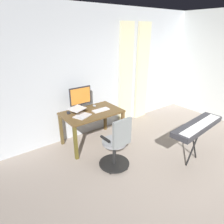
{
  "coord_description": "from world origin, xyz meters",
  "views": [
    {
      "loc": [
        2.62,
        1.11,
        2.32
      ],
      "look_at": [
        0.62,
        -1.56,
        0.91
      ],
      "focal_mm": 31.31,
      "sensor_mm": 36.0,
      "label": 1
    }
  ],
  "objects_px": {
    "computer_mouse": "(94,106)",
    "cell_phone_by_monitor": "(69,113)",
    "computer_keyboard": "(101,110)",
    "piano_keyboard": "(198,127)",
    "laptop": "(80,113)",
    "office_chair": "(117,145)",
    "computer_monitor": "(80,97)",
    "desk": "(92,116)"
  },
  "relations": [
    {
      "from": "computer_keyboard",
      "to": "cell_phone_by_monitor",
      "type": "relative_size",
      "value": 2.52
    },
    {
      "from": "computer_mouse",
      "to": "cell_phone_by_monitor",
      "type": "bearing_deg",
      "value": -0.57
    },
    {
      "from": "cell_phone_by_monitor",
      "to": "piano_keyboard",
      "type": "bearing_deg",
      "value": 147.73
    },
    {
      "from": "desk",
      "to": "computer_mouse",
      "type": "xyz_separation_m",
      "value": [
        -0.21,
        -0.22,
        0.12
      ]
    },
    {
      "from": "computer_keyboard",
      "to": "piano_keyboard",
      "type": "height_order",
      "value": "piano_keyboard"
    },
    {
      "from": "office_chair",
      "to": "computer_mouse",
      "type": "distance_m",
      "value": 1.29
    },
    {
      "from": "laptop",
      "to": "computer_mouse",
      "type": "xyz_separation_m",
      "value": [
        -0.49,
        -0.28,
        -0.04
      ]
    },
    {
      "from": "computer_keyboard",
      "to": "piano_keyboard",
      "type": "bearing_deg",
      "value": 119.91
    },
    {
      "from": "desk",
      "to": "piano_keyboard",
      "type": "relative_size",
      "value": 0.95
    },
    {
      "from": "computer_monitor",
      "to": "computer_mouse",
      "type": "bearing_deg",
      "value": 173.27
    },
    {
      "from": "desk",
      "to": "office_chair",
      "type": "bearing_deg",
      "value": 84.0
    },
    {
      "from": "office_chair",
      "to": "piano_keyboard",
      "type": "xyz_separation_m",
      "value": [
        -1.24,
        0.73,
        0.28
      ]
    },
    {
      "from": "office_chair",
      "to": "piano_keyboard",
      "type": "bearing_deg",
      "value": -32.31
    },
    {
      "from": "office_chair",
      "to": "computer_mouse",
      "type": "relative_size",
      "value": 10.03
    },
    {
      "from": "computer_keyboard",
      "to": "piano_keyboard",
      "type": "distance_m",
      "value": 1.9
    },
    {
      "from": "cell_phone_by_monitor",
      "to": "computer_mouse",
      "type": "bearing_deg",
      "value": -161.43
    },
    {
      "from": "computer_monitor",
      "to": "cell_phone_by_monitor",
      "type": "height_order",
      "value": "computer_monitor"
    },
    {
      "from": "office_chair",
      "to": "piano_keyboard",
      "type": "height_order",
      "value": "office_chair"
    },
    {
      "from": "desk",
      "to": "computer_mouse",
      "type": "distance_m",
      "value": 0.32
    },
    {
      "from": "computer_mouse",
      "to": "piano_keyboard",
      "type": "distance_m",
      "value": 2.15
    },
    {
      "from": "computer_monitor",
      "to": "laptop",
      "type": "height_order",
      "value": "computer_monitor"
    },
    {
      "from": "computer_keyboard",
      "to": "laptop",
      "type": "height_order",
      "value": "laptop"
    },
    {
      "from": "computer_mouse",
      "to": "laptop",
      "type": "bearing_deg",
      "value": 29.34
    },
    {
      "from": "computer_mouse",
      "to": "piano_keyboard",
      "type": "relative_size",
      "value": 0.08
    },
    {
      "from": "office_chair",
      "to": "cell_phone_by_monitor",
      "type": "height_order",
      "value": "office_chair"
    },
    {
      "from": "desk",
      "to": "laptop",
      "type": "height_order",
      "value": "laptop"
    },
    {
      "from": "computer_monitor",
      "to": "cell_phone_by_monitor",
      "type": "relative_size",
      "value": 3.4
    },
    {
      "from": "computer_keyboard",
      "to": "computer_mouse",
      "type": "relative_size",
      "value": 3.62
    },
    {
      "from": "desk",
      "to": "piano_keyboard",
      "type": "height_order",
      "value": "piano_keyboard"
    },
    {
      "from": "laptop",
      "to": "piano_keyboard",
      "type": "bearing_deg",
      "value": 107.58
    },
    {
      "from": "desk",
      "to": "office_chair",
      "type": "xyz_separation_m",
      "value": [
        0.1,
        0.99,
        -0.18
      ]
    },
    {
      "from": "desk",
      "to": "laptop",
      "type": "distance_m",
      "value": 0.33
    },
    {
      "from": "computer_monitor",
      "to": "cell_phone_by_monitor",
      "type": "distance_m",
      "value": 0.42
    },
    {
      "from": "computer_monitor",
      "to": "piano_keyboard",
      "type": "height_order",
      "value": "computer_monitor"
    },
    {
      "from": "laptop",
      "to": "computer_mouse",
      "type": "distance_m",
      "value": 0.57
    },
    {
      "from": "computer_monitor",
      "to": "piano_keyboard",
      "type": "distance_m",
      "value": 2.35
    },
    {
      "from": "laptop",
      "to": "computer_keyboard",
      "type": "bearing_deg",
      "value": 155.35
    },
    {
      "from": "piano_keyboard",
      "to": "desk",
      "type": "bearing_deg",
      "value": -61.48
    },
    {
      "from": "desk",
      "to": "computer_keyboard",
      "type": "xyz_separation_m",
      "value": [
        -0.19,
        0.07,
        0.11
      ]
    },
    {
      "from": "computer_keyboard",
      "to": "piano_keyboard",
      "type": "relative_size",
      "value": 0.28
    },
    {
      "from": "office_chair",
      "to": "piano_keyboard",
      "type": "relative_size",
      "value": 0.78
    },
    {
      "from": "laptop",
      "to": "piano_keyboard",
      "type": "height_order",
      "value": "laptop"
    }
  ]
}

